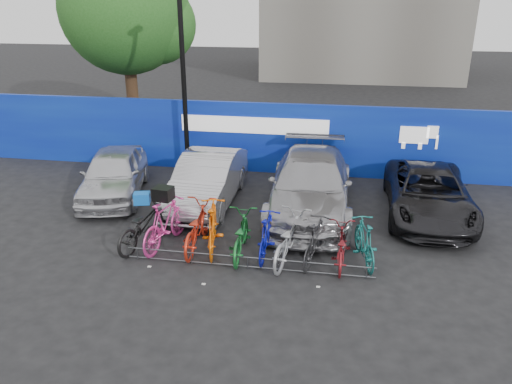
% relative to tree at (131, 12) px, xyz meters
% --- Properties ---
extents(ground, '(100.00, 100.00, 0.00)m').
position_rel_tree_xyz_m(ground, '(6.77, -10.06, -5.07)').
color(ground, black).
rests_on(ground, ground).
extents(hoarding, '(22.00, 0.18, 2.40)m').
position_rel_tree_xyz_m(hoarding, '(6.78, -4.06, -3.86)').
color(hoarding, '#0B1997').
rests_on(hoarding, ground).
extents(tree, '(5.40, 5.20, 7.80)m').
position_rel_tree_xyz_m(tree, '(0.00, 0.00, 0.00)').
color(tree, '#382314').
rests_on(tree, ground).
extents(lamppost, '(0.25, 0.50, 6.11)m').
position_rel_tree_xyz_m(lamppost, '(3.57, -4.66, -1.80)').
color(lamppost, black).
rests_on(lamppost, ground).
extents(bike_rack, '(5.60, 0.03, 0.30)m').
position_rel_tree_xyz_m(bike_rack, '(6.77, -10.66, -4.91)').
color(bike_rack, '#595B60').
rests_on(bike_rack, ground).
extents(car_0, '(2.63, 4.46, 1.42)m').
position_rel_tree_xyz_m(car_0, '(1.99, -7.02, -4.36)').
color(car_0, silver).
rests_on(car_0, ground).
extents(car_1, '(1.57, 4.44, 1.46)m').
position_rel_tree_xyz_m(car_1, '(4.93, -7.14, -4.34)').
color(car_1, '#A09FA4').
rests_on(car_1, ground).
extents(car_2, '(2.36, 5.56, 1.60)m').
position_rel_tree_xyz_m(car_2, '(7.91, -7.20, -4.27)').
color(car_2, '#9C9B9F').
rests_on(car_2, ground).
extents(car_3, '(2.28, 4.76, 1.31)m').
position_rel_tree_xyz_m(car_3, '(11.12, -6.94, -4.41)').
color(car_3, black).
rests_on(car_3, ground).
extents(bike_0, '(1.22, 2.20, 1.09)m').
position_rel_tree_xyz_m(bike_0, '(4.10, -9.94, -4.52)').
color(bike_0, black).
rests_on(bike_0, ground).
extents(bike_1, '(0.96, 2.08, 1.21)m').
position_rel_tree_xyz_m(bike_1, '(4.62, -9.90, -4.46)').
color(bike_1, '#E43795').
rests_on(bike_1, ground).
extents(bike_2, '(0.75, 2.09, 1.09)m').
position_rel_tree_xyz_m(bike_2, '(5.39, -9.86, -4.52)').
color(bike_2, red).
rests_on(bike_2, ground).
extents(bike_3, '(0.91, 2.04, 1.18)m').
position_rel_tree_xyz_m(bike_3, '(5.79, -9.89, -4.48)').
color(bike_3, '#FC6709').
rests_on(bike_3, ground).
extents(bike_4, '(0.76, 1.94, 1.00)m').
position_rel_tree_xyz_m(bike_4, '(6.49, -10.04, -4.57)').
color(bike_4, '#176828').
rests_on(bike_4, ground).
extents(bike_5, '(0.56, 1.74, 1.03)m').
position_rel_tree_xyz_m(bike_5, '(7.10, -9.97, -4.55)').
color(bike_5, '#0D13AD').
rests_on(bike_5, ground).
extents(bike_6, '(1.13, 2.18, 1.09)m').
position_rel_tree_xyz_m(bike_6, '(7.62, -10.09, -4.52)').
color(bike_6, '#9B9EA2').
rests_on(bike_6, ground).
extents(bike_7, '(0.88, 1.80, 1.04)m').
position_rel_tree_xyz_m(bike_7, '(8.23, -10.07, -4.55)').
color(bike_7, '#252527').
rests_on(bike_7, ground).
extents(bike_8, '(0.60, 1.72, 0.90)m').
position_rel_tree_xyz_m(bike_8, '(8.80, -10.09, -4.62)').
color(bike_8, maroon).
rests_on(bike_8, ground).
extents(bike_9, '(0.84, 1.78, 1.03)m').
position_rel_tree_xyz_m(bike_9, '(9.32, -9.91, -4.55)').
color(bike_9, '#18716C').
rests_on(bike_9, ground).
extents(cargo_crate, '(0.43, 0.37, 0.26)m').
position_rel_tree_xyz_m(cargo_crate, '(4.10, -9.94, -3.84)').
color(cargo_crate, blue).
rests_on(cargo_crate, bike_0).
extents(cargo_topcase, '(0.47, 0.43, 0.31)m').
position_rel_tree_xyz_m(cargo_topcase, '(4.62, -9.90, -3.70)').
color(cargo_topcase, black).
rests_on(cargo_topcase, bike_1).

